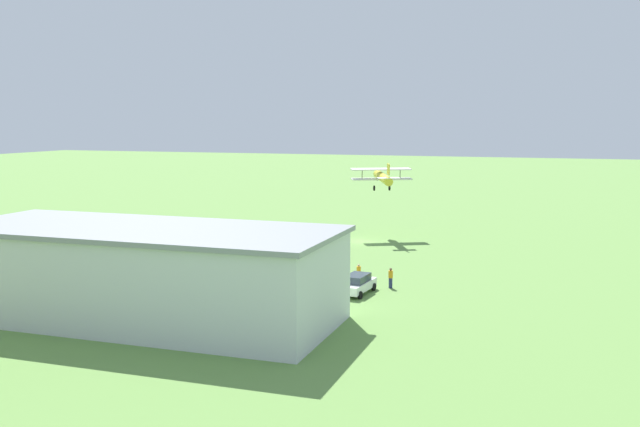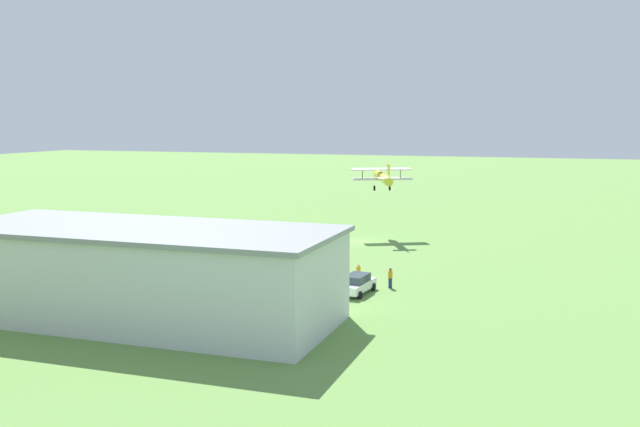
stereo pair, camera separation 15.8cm
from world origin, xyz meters
TOP-DOWN VIEW (x-y plane):
  - ground_plane at (0.00, 0.00)m, footprint 400.00×400.00m
  - hangar at (5.56, 37.45)m, footprint 28.45×11.75m
  - biplane at (-1.82, -3.66)m, footprint 7.53×7.46m
  - car_white at (-6.90, 25.05)m, footprint 2.37×4.79m
  - car_orange at (20.95, 25.49)m, footprint 2.58×4.68m
  - car_red at (26.85, 25.68)m, footprint 2.34×4.12m
  - person_crossing_taxiway at (-5.75, 20.53)m, footprint 0.46×0.46m
  - person_walking_on_apron at (-9.05, 22.15)m, footprint 0.43×0.43m
  - person_at_fence_line at (2.04, 21.14)m, footprint 0.54×0.54m
  - person_by_parked_cars at (-2.58, 23.51)m, footprint 0.53×0.53m

SIDE VIEW (x-z plane):
  - ground_plane at x=0.00m, z-range 0.00..0.00m
  - person_at_fence_line at x=2.04m, z-range -0.01..1.53m
  - person_crossing_taxiway at x=-5.75m, z-range -0.01..1.54m
  - car_orange at x=20.95m, z-range 0.04..1.62m
  - car_red at x=26.85m, z-range 0.02..1.65m
  - car_white at x=-6.90m, z-range 0.03..1.64m
  - person_by_parked_cars at x=-2.58m, z-range 0.00..1.69m
  - person_walking_on_apron at x=-9.05m, z-range 0.00..1.75m
  - hangar at x=5.56m, z-range 0.01..6.76m
  - biplane at x=-1.82m, z-range 5.67..9.20m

